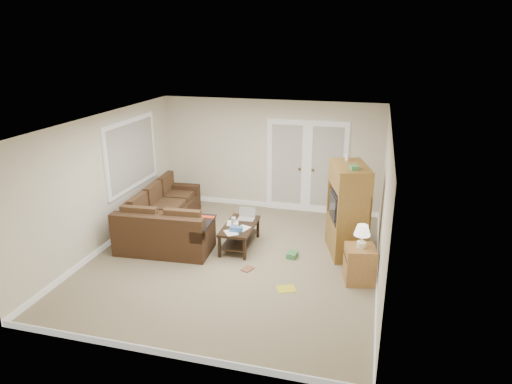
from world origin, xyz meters
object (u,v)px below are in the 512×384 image
(sectional_sofa, at_px, (164,221))
(side_cabinet, at_px, (360,261))
(coffee_table, at_px, (240,234))
(tv_armoire, at_px, (347,209))

(sectional_sofa, xyz_separation_m, side_cabinet, (3.84, -0.82, 0.04))
(sectional_sofa, bearing_deg, side_cabinet, -15.96)
(coffee_table, xyz_separation_m, tv_armoire, (1.95, 0.28, 0.60))
(sectional_sofa, bearing_deg, tv_armoire, -0.50)
(coffee_table, bearing_deg, tv_armoire, 7.03)
(tv_armoire, bearing_deg, sectional_sofa, 167.40)
(tv_armoire, bearing_deg, side_cabinet, -89.74)
(coffee_table, bearing_deg, side_cabinet, -19.58)
(coffee_table, height_order, tv_armoire, tv_armoire)
(side_cabinet, bearing_deg, tv_armoire, 94.52)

